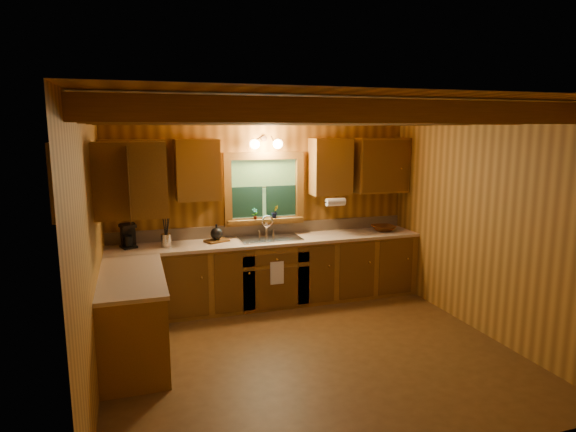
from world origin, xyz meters
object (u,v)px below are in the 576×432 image
at_px(cutting_board, 217,241).
at_px(wicker_basket, 383,228).
at_px(coffee_maker, 128,236).
at_px(sink, 270,242).

height_order(cutting_board, wicker_basket, wicker_basket).
xyz_separation_m(coffee_maker, cutting_board, (1.10, -0.03, -0.13)).
bearing_deg(cutting_board, wicker_basket, -23.00).
distance_m(coffee_maker, cutting_board, 1.11).
relative_size(sink, cutting_board, 2.84).
bearing_deg(wicker_basket, sink, 179.67).
xyz_separation_m(sink, wicker_basket, (1.71, -0.01, 0.08)).
bearing_deg(coffee_maker, cutting_board, -20.00).
bearing_deg(coffee_maker, sink, -21.09).
relative_size(sink, coffee_maker, 2.73).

